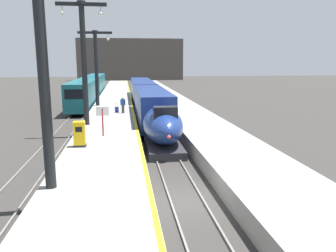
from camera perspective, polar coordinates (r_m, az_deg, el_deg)
name	(u,v)px	position (r m, az deg, el deg)	size (l,w,h in m)	color
ground_plane	(186,201)	(15.67, 3.19, -12.78)	(260.00, 260.00, 0.00)	#33302D
platform_left	(113,112)	(39.27, -9.48, 2.39)	(4.80, 110.00, 1.05)	gray
platform_right	(181,111)	(39.83, 2.26, 2.66)	(4.80, 110.00, 1.05)	gray
platform_left_safety_stripe	(132,107)	(39.19, -6.16, 3.24)	(0.20, 107.80, 0.01)	yellow
rail_main_left	(140,112)	(42.08, -4.85, 2.44)	(0.08, 110.00, 0.12)	slate
rail_main_right	(152,112)	(42.18, -2.82, 2.48)	(0.08, 110.00, 0.12)	slate
rail_secondary_left	(74,113)	(42.48, -15.84, 2.14)	(0.08, 110.00, 0.12)	slate
rail_secondary_right	(87,113)	(42.29, -13.82, 2.20)	(0.08, 110.00, 0.12)	slate
highspeed_train_main	(147,100)	(38.94, -3.57, 4.53)	(2.92, 38.19, 3.60)	navy
regional_train_adjacent	(91,87)	(56.32, -13.17, 6.48)	(2.85, 36.60, 3.80)	#145660
station_column_near	(42,57)	(14.26, -20.82, 10.99)	(4.00, 0.68, 9.02)	black
station_column_mid	(84,53)	(28.53, -14.32, 12.08)	(4.00, 0.68, 10.00)	black
station_column_far	(96,61)	(41.11, -12.28, 10.89)	(4.00, 0.68, 8.85)	black
passenger_near_edge	(123,104)	(34.72, -7.77, 3.85)	(0.51, 0.37, 1.69)	#23232D
rolling_suitcase	(117,110)	(35.16, -8.80, 2.78)	(0.40, 0.22, 0.98)	navy
ticket_machine_yellow	(80,135)	(21.52, -14.96, -1.50)	(0.76, 0.62, 1.60)	yellow
departure_info_board	(102,115)	(24.08, -11.21, 1.83)	(0.90, 0.10, 2.12)	maroon
terminus_back_wall	(131,59)	(116.10, -6.42, 11.30)	(36.00, 2.00, 14.00)	#4C4742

